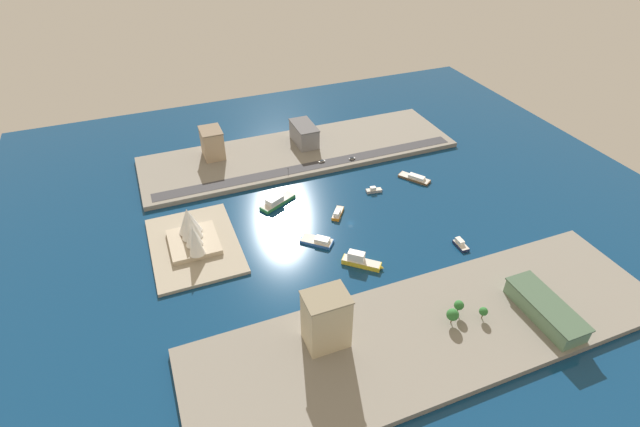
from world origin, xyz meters
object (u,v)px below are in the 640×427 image
(patrol_launch_navy, at_px, (461,244))
(terminal_long_green, at_px, (545,309))
(warehouse_low_gray, at_px, (304,134))
(apartment_midrise_tan, at_px, (212,143))
(office_block_beige, at_px, (326,319))
(water_taxi_orange, at_px, (338,213))
(sedan_silver, at_px, (352,158))
(ferry_yellow_fast, at_px, (360,261))
(opera_landmark, at_px, (192,231))
(traffic_light_waterfront, at_px, (288,171))
(van_white, at_px, (322,161))
(barge_flat_brown, at_px, (415,178))
(catamaran_blue, at_px, (318,241))
(ferry_green_doubledeck, at_px, (277,201))
(yacht_sleek_gray, at_px, (374,190))

(patrol_launch_navy, distance_m, terminal_long_green, 63.54)
(warehouse_low_gray, bearing_deg, terminal_long_green, -167.44)
(apartment_midrise_tan, xyz_separation_m, office_block_beige, (-193.32, -12.86, 3.69))
(water_taxi_orange, height_order, sedan_silver, sedan_silver)
(apartment_midrise_tan, bearing_deg, ferry_yellow_fast, -160.60)
(opera_landmark, bearing_deg, water_taxi_orange, -92.40)
(warehouse_low_gray, height_order, traffic_light_waterfront, warehouse_low_gray)
(water_taxi_orange, distance_m, office_block_beige, 105.67)
(apartment_midrise_tan, xyz_separation_m, van_white, (-38.75, -72.43, -10.08))
(barge_flat_brown, relative_size, catamaran_blue, 1.15)
(water_taxi_orange, xyz_separation_m, ferry_green_doubledeck, (26.11, 32.74, 0.78))
(terminal_long_green, xyz_separation_m, opera_landmark, (122.43, 150.48, 2.43))
(ferry_yellow_fast, relative_size, yacht_sleek_gray, 1.69)
(water_taxi_orange, xyz_separation_m, traffic_light_waterfront, (51.92, 15.86, 6.21))
(warehouse_low_gray, bearing_deg, apartment_midrise_tan, 85.67)
(yacht_sleek_gray, distance_m, terminal_long_green, 136.75)
(terminal_long_green, distance_m, traffic_light_waterfront, 186.32)
(yacht_sleek_gray, xyz_separation_m, opera_landmark, (-11.80, 125.18, 9.02))
(ferry_green_doubledeck, bearing_deg, office_block_beige, 173.52)
(warehouse_low_gray, relative_size, opera_landmark, 0.83)
(sedan_silver, relative_size, opera_landmark, 0.13)
(ferry_yellow_fast, height_order, sedan_silver, ferry_yellow_fast)
(yacht_sleek_gray, xyz_separation_m, traffic_light_waterfront, (36.29, 49.79, 6.37))
(water_taxi_orange, relative_size, patrol_launch_navy, 1.21)
(terminal_long_green, height_order, traffic_light_waterfront, terminal_long_green)
(patrol_launch_navy, distance_m, sedan_silver, 113.61)
(van_white, relative_size, sedan_silver, 1.06)
(ferry_green_doubledeck, xyz_separation_m, terminal_long_green, (-144.72, -91.97, 5.65))
(ferry_yellow_fast, xyz_separation_m, catamaran_blue, (26.91, 14.91, -1.53))
(yacht_sleek_gray, height_order, catamaran_blue, catamaran_blue)
(apartment_midrise_tan, distance_m, traffic_light_waterfront, 64.91)
(warehouse_low_gray, relative_size, sedan_silver, 6.38)
(patrol_launch_navy, bearing_deg, ferry_green_doubledeck, 47.14)
(water_taxi_orange, height_order, ferry_yellow_fast, ferry_yellow_fast)
(water_taxi_orange, relative_size, yacht_sleek_gray, 1.18)
(ferry_yellow_fast, bearing_deg, office_block_beige, 139.05)
(ferry_yellow_fast, bearing_deg, terminal_long_green, -136.71)
(terminal_long_green, bearing_deg, water_taxi_orange, 26.54)
(ferry_yellow_fast, bearing_deg, warehouse_low_gray, -7.50)
(barge_flat_brown, distance_m, warehouse_low_gray, 94.68)
(catamaran_blue, xyz_separation_m, van_white, (82.38, -35.20, 2.89))
(catamaran_blue, bearing_deg, yacht_sleek_gray, -56.52)
(catamaran_blue, xyz_separation_m, terminal_long_green, (-97.27, -81.18, 6.55))
(yacht_sleek_gray, distance_m, warehouse_low_gray, 82.46)
(barge_flat_brown, xyz_separation_m, office_block_beige, (-112.55, 114.49, 16.71))
(warehouse_low_gray, height_order, opera_landmark, opera_landmark)
(patrol_launch_navy, bearing_deg, terminal_long_green, -176.38)
(water_taxi_orange, distance_m, catamaran_blue, 30.61)
(ferry_yellow_fast, height_order, warehouse_low_gray, warehouse_low_gray)
(barge_flat_brown, xyz_separation_m, sedan_silver, (37.37, 32.24, 2.98))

